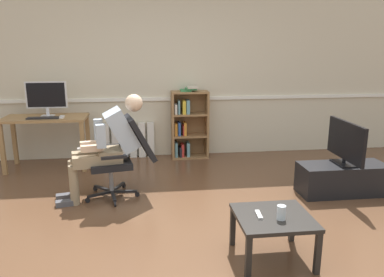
% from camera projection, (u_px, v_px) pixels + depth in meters
% --- Properties ---
extents(ground_plane, '(18.00, 18.00, 0.00)m').
position_uv_depth(ground_plane, '(188.00, 230.00, 3.66)').
color(ground_plane, brown).
extents(back_wall, '(12.00, 0.13, 2.70)m').
position_uv_depth(back_wall, '(168.00, 71.00, 5.88)').
color(back_wall, beige).
rests_on(back_wall, ground_plane).
extents(computer_desk, '(1.15, 0.58, 0.76)m').
position_uv_depth(computer_desk, '(46.00, 125.00, 5.36)').
color(computer_desk, '#9E7547').
rests_on(computer_desk, ground_plane).
extents(imac_monitor, '(0.57, 0.14, 0.49)m').
position_uv_depth(imac_monitor, '(46.00, 96.00, 5.34)').
color(imac_monitor, silver).
rests_on(imac_monitor, computer_desk).
extents(keyboard, '(0.43, 0.12, 0.02)m').
position_uv_depth(keyboard, '(43.00, 118.00, 5.19)').
color(keyboard, black).
rests_on(keyboard, computer_desk).
extents(computer_mouse, '(0.06, 0.10, 0.03)m').
position_uv_depth(computer_mouse, '(62.00, 117.00, 5.24)').
color(computer_mouse, white).
rests_on(computer_mouse, computer_desk).
extents(bookshelf, '(0.57, 0.29, 1.13)m').
position_uv_depth(bookshelf, '(187.00, 124.00, 5.91)').
color(bookshelf, olive).
rests_on(bookshelf, ground_plane).
extents(radiator, '(0.80, 0.08, 0.56)m').
position_uv_depth(radiator, '(129.00, 140.00, 5.96)').
color(radiator, white).
rests_on(radiator, ground_plane).
extents(office_chair, '(0.84, 0.64, 0.96)m').
position_uv_depth(office_chair, '(124.00, 153.00, 4.38)').
color(office_chair, black).
rests_on(office_chair, ground_plane).
extents(person_seated, '(1.04, 0.50, 1.20)m').
position_uv_depth(person_seated, '(107.00, 144.00, 4.29)').
color(person_seated, '#937F60').
rests_on(person_seated, ground_plane).
extents(tv_stand, '(1.03, 0.41, 0.37)m').
position_uv_depth(tv_stand, '(342.00, 179.00, 4.51)').
color(tv_stand, black).
rests_on(tv_stand, ground_plane).
extents(tv_screen, '(0.20, 0.79, 0.52)m').
position_uv_depth(tv_screen, '(346.00, 142.00, 4.40)').
color(tv_screen, black).
rests_on(tv_screen, tv_stand).
extents(coffee_table, '(0.61, 0.58, 0.39)m').
position_uv_depth(coffee_table, '(273.00, 221.00, 3.09)').
color(coffee_table, black).
rests_on(coffee_table, ground_plane).
extents(drinking_glass, '(0.07, 0.07, 0.12)m').
position_uv_depth(drinking_glass, '(281.00, 213.00, 2.99)').
color(drinking_glass, silver).
rests_on(drinking_glass, coffee_table).
extents(spare_remote, '(0.05, 0.15, 0.02)m').
position_uv_depth(spare_remote, '(259.00, 215.00, 3.07)').
color(spare_remote, white).
rests_on(spare_remote, coffee_table).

